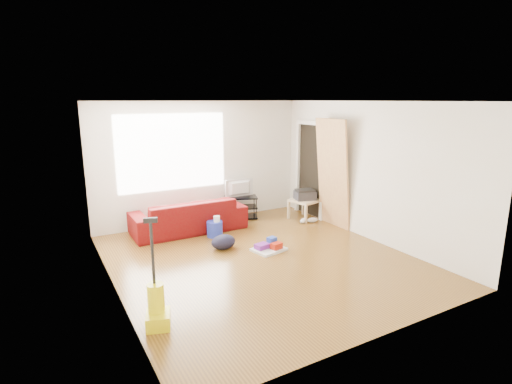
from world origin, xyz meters
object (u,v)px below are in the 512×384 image
sofa (189,231)px  bucket (215,236)px  vacuum (157,307)px  cleaning_tray (269,247)px  backpack (224,249)px  tv_stand (241,207)px  side_table (305,203)px

sofa → bucket: size_ratio=7.39×
vacuum → sofa: bearing=82.3°
cleaning_tray → backpack: size_ratio=1.33×
tv_stand → backpack: tv_stand is taller
tv_stand → vacuum: vacuum is taller
tv_stand → side_table: (1.18, -0.73, 0.12)m
side_table → vacuum: size_ratio=0.50×
tv_stand → bucket: bearing=-118.8°
backpack → tv_stand: bearing=40.1°
side_table → bucket: 2.18m
sofa → vacuum: 3.39m
side_table → sofa: bearing=169.5°
vacuum → tv_stand: bearing=68.5°
sofa → backpack: (0.18, -1.21, 0.00)m
sofa → cleaning_tray: sofa is taller
sofa → side_table: size_ratio=3.43×
bucket → cleaning_tray: 1.23m
vacuum → side_table: bearing=51.6°
backpack → vacuum: size_ratio=0.35×
side_table → vacuum: vacuum is taller
side_table → cleaning_tray: (-1.63, -1.21, -0.31)m
cleaning_tray → vacuum: 2.71m
bucket → vacuum: bearing=-125.9°
bucket → vacuum: 3.08m
tv_stand → cleaning_tray: bearing=-82.1°
sofa → cleaning_tray: size_ratio=3.69×
sofa → cleaning_tray: 1.86m
tv_stand → bucket: tv_stand is taller
cleaning_tray → vacuum: (-2.32, -1.38, 0.18)m
bucket → backpack: size_ratio=0.67×
sofa → cleaning_tray: bearing=116.6°
side_table → backpack: size_ratio=1.43×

